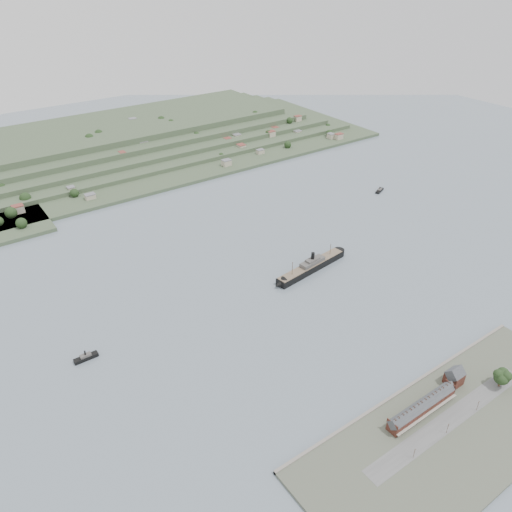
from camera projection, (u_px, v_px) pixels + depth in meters
ground at (273, 284)px, 434.49m from camera, size 1400.00×1400.00×0.00m
near_shore at (456, 426)px, 303.91m from camera, size 220.00×80.00×2.60m
terrace_row at (422, 407)px, 309.00m from camera, size 55.60×9.80×11.07m
gabled_building at (454, 376)px, 329.46m from camera, size 10.40×10.18×14.09m
far_peninsula at (125, 143)px, 715.67m from camera, size 760.00×309.00×30.00m
steamship at (309, 267)px, 449.98m from camera, size 89.26×21.10×21.44m
tugboat at (86, 357)px, 353.97m from camera, size 17.07×4.56×7.68m
ferry_east at (380, 190)px, 600.02m from camera, size 17.07×10.58×6.21m
fig_tree at (503, 377)px, 325.90m from camera, size 12.65×10.96×14.12m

